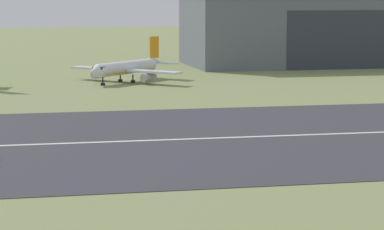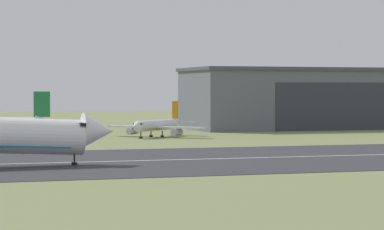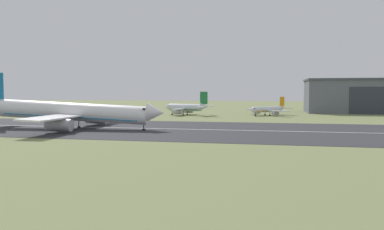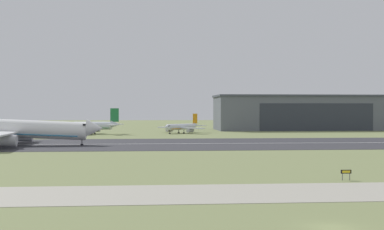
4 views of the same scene
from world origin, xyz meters
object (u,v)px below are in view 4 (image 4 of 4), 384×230
(airplane_parked_west, at_px, (94,126))
(runway_sign, at_px, (346,172))
(airplane_landing, at_px, (3,129))
(airplane_parked_centre, at_px, (181,127))

(airplane_parked_west, xyz_separation_m, runway_sign, (49.54, -142.12, -2.20))
(airplane_landing, distance_m, runway_sign, 101.34)
(airplane_parked_west, bearing_deg, airplane_landing, -105.02)
(runway_sign, bearing_deg, airplane_parked_centre, 95.42)
(airplane_landing, height_order, runway_sign, airplane_landing)
(airplane_parked_centre, bearing_deg, runway_sign, -84.58)
(airplane_landing, bearing_deg, runway_sign, -48.29)
(airplane_landing, height_order, airplane_parked_centre, airplane_landing)
(airplane_parked_centre, bearing_deg, airplane_parked_west, -172.11)
(airplane_parked_west, distance_m, runway_sign, 150.52)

